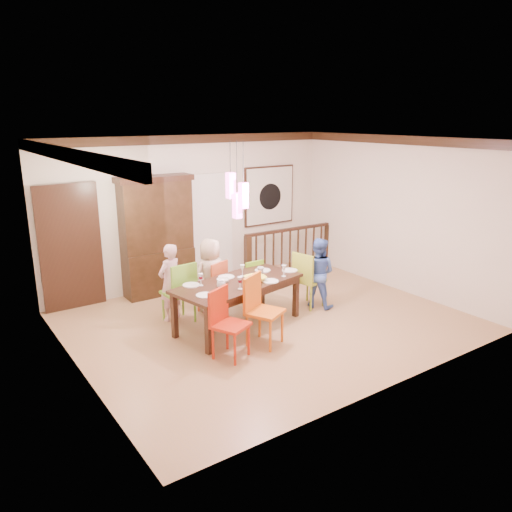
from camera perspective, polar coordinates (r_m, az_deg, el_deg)
floor at (r=8.22m, az=1.44°, el=-7.51°), size 6.00×6.00×0.00m
ceiling at (r=7.56m, az=1.59°, el=13.12°), size 6.00×6.00×0.00m
wall_back at (r=9.85m, az=-7.12°, el=5.12°), size 6.00×0.00×6.00m
wall_left at (r=6.52m, az=-20.31°, el=-1.24°), size 0.00×5.00×5.00m
wall_right at (r=9.80m, az=15.88°, el=4.59°), size 0.00×5.00×5.00m
crown_molding at (r=7.57m, az=1.59°, el=12.52°), size 6.00×5.00×0.16m
panel_door at (r=9.06m, az=-20.43°, el=0.72°), size 1.04×0.07×2.24m
white_doorway at (r=10.06m, az=-5.19°, el=3.08°), size 0.97×0.05×2.22m
painting at (r=10.73m, az=1.54°, el=6.92°), size 1.25×0.06×1.25m
pendant_cluster at (r=7.46m, az=-2.18°, el=6.96°), size 0.27×0.21×1.14m
dining_table at (r=7.82m, az=-2.07°, el=-3.55°), size 2.22×1.33×0.75m
chair_far_left at (r=8.13m, az=-8.89°, el=-3.58°), size 0.49×0.49×1.02m
chair_far_mid at (r=8.52m, az=-5.11°, el=-3.00°), size 0.52×0.52×0.90m
chair_far_right at (r=8.82m, az=-0.81°, el=-2.57°), size 0.38×0.38×0.83m
chair_near_left at (r=6.88m, az=-2.91°, el=-7.28°), size 0.59×0.59×0.98m
chair_near_mid at (r=7.23m, az=1.03°, el=-5.77°), size 0.63×0.63×1.03m
chair_end_right at (r=8.74m, az=6.14°, el=-2.20°), size 0.53×0.53×0.99m
china_hutch at (r=9.37m, az=-11.24°, el=2.28°), size 1.40×0.46×2.21m
balustrade at (r=10.67m, az=3.90°, el=0.80°), size 2.24×0.16×0.96m
person_far_left at (r=8.22m, az=-9.80°, el=-2.97°), size 0.54×0.45×1.28m
person_far_mid at (r=8.46m, az=-5.19°, el=-2.26°), size 0.65×0.44×1.28m
person_end_right at (r=8.72m, az=7.09°, el=-1.91°), size 0.70×0.75×1.24m
serving_bowl at (r=7.80m, az=-0.08°, el=-2.61°), size 0.34×0.34×0.08m
small_bowl at (r=7.75m, az=-3.78°, el=-2.84°), size 0.26×0.26×0.06m
cup_left at (r=7.51m, az=-4.00°, el=-3.29°), size 0.14×0.14×0.10m
cup_right at (r=8.18m, az=0.52°, el=-1.63°), size 0.12×0.12×0.10m
plate_far_left at (r=7.68m, az=-7.43°, el=-3.31°), size 0.26×0.26×0.01m
plate_far_mid at (r=8.00m, az=-3.41°, el=-2.40°), size 0.26×0.26×0.01m
plate_far_right at (r=8.32m, az=0.77°, el=-1.65°), size 0.26×0.26×0.01m
plate_near_left at (r=7.23m, az=-5.86°, el=-4.48°), size 0.26×0.26×0.01m
plate_near_mid at (r=7.79m, az=1.64°, el=-2.88°), size 0.26×0.26×0.01m
plate_end_right at (r=8.34m, az=3.87°, el=-1.64°), size 0.26×0.26×0.01m
wine_glass_a at (r=7.63m, az=-6.33°, el=-2.70°), size 0.08×0.08×0.19m
wine_glass_b at (r=8.02m, az=-1.57°, el=-1.67°), size 0.08×0.08×0.19m
wine_glass_c at (r=7.43m, az=-1.84°, el=-3.10°), size 0.08×0.08×0.19m
wine_glass_d at (r=8.02m, az=3.21°, el=-1.69°), size 0.08×0.08×0.19m
napkin at (r=7.50m, az=-0.52°, el=-3.63°), size 0.18×0.14×0.01m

